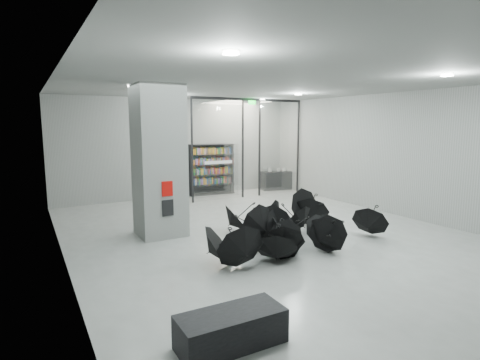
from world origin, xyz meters
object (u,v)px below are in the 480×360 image
bookshelf (212,169)px  umbrella_cluster (286,233)px  shop_counter (277,180)px  column (159,161)px  bench (231,329)px

bookshelf → umbrella_cluster: bearing=-96.2°
bookshelf → shop_counter: (3.10, -0.37, -0.65)m
column → bench: 5.96m
bookshelf → shop_counter: bookshelf is taller
column → shop_counter: (6.90, 4.38, -1.58)m
shop_counter → umbrella_cluster: bearing=-113.9°
column → shop_counter: column is taller
column → bench: bearing=-98.6°
bookshelf → bench: bearing=-109.1°
bench → umbrella_cluster: 4.48m
column → bench: (-0.85, -5.63, -1.76)m
column → umbrella_cluster: bearing=-46.8°
column → shop_counter: bearing=32.4°
column → bench: size_ratio=2.72×
bookshelf → shop_counter: 3.19m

